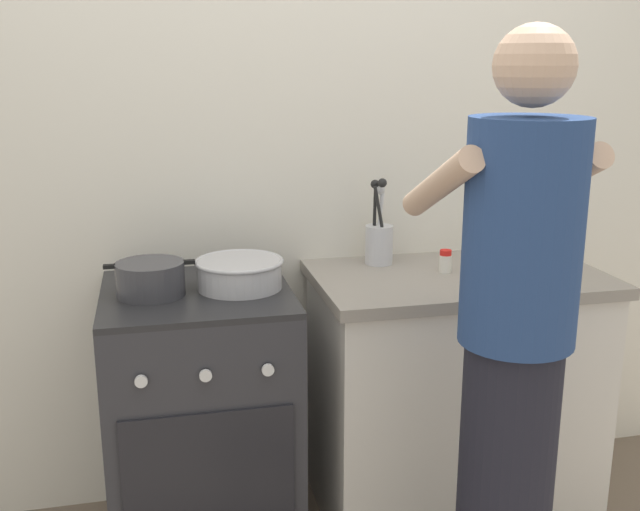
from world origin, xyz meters
TOP-DOWN VIEW (x-y plane):
  - back_wall at (0.20, 0.50)m, footprint 3.20×0.10m
  - countertop at (0.55, 0.15)m, footprint 1.00×0.60m
  - stove_range at (-0.35, 0.15)m, footprint 0.60×0.62m
  - pot at (-0.49, 0.13)m, footprint 0.28×0.21m
  - mixing_bowl at (-0.21, 0.15)m, footprint 0.29×0.29m
  - utensil_crock at (0.32, 0.34)m, footprint 0.10×0.10m
  - spice_bottle at (0.51, 0.17)m, footprint 0.04×0.04m
  - oil_bottle at (0.76, 0.09)m, footprint 0.06×0.06m
  - person at (0.44, -0.48)m, footprint 0.41×0.50m

SIDE VIEW (x-z plane):
  - stove_range at x=-0.35m, z-range 0.00..0.90m
  - countertop at x=0.55m, z-range 0.00..0.90m
  - person at x=0.44m, z-range 0.01..1.71m
  - spice_bottle at x=0.51m, z-range 0.90..0.98m
  - mixing_bowl at x=-0.21m, z-range 0.90..1.00m
  - pot at x=-0.49m, z-range 0.90..1.01m
  - utensil_crock at x=0.32m, z-range 0.84..1.15m
  - oil_bottle at x=0.76m, z-range 0.88..1.14m
  - back_wall at x=0.20m, z-range 0.00..2.50m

